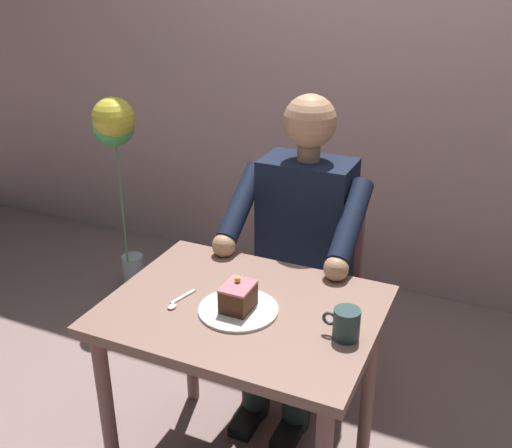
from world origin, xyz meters
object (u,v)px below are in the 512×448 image
(chair, at_px, (311,270))
(cake_slice, at_px, (239,297))
(seated_person, at_px, (299,252))
(dessert_spoon, at_px, (177,302))
(dining_table, at_px, (243,333))
(coffee_cup, at_px, (346,323))
(balloon_display, at_px, (117,146))

(chair, bearing_deg, cake_slice, 90.31)
(seated_person, bearing_deg, dessert_spoon, 71.12)
(dining_table, xyz_separation_m, coffee_cup, (-0.35, 0.03, 0.16))
(dining_table, distance_m, chair, 0.70)
(dessert_spoon, bearing_deg, cake_slice, -169.12)
(dining_table, xyz_separation_m, seated_person, (0.00, -0.52, 0.06))
(cake_slice, height_order, coffee_cup, cake_slice)
(balloon_display, bearing_deg, chair, 171.01)
(dining_table, distance_m, cake_slice, 0.16)
(seated_person, xyz_separation_m, dessert_spoon, (0.20, 0.59, 0.05))
(chair, distance_m, cake_slice, 0.77)
(chair, xyz_separation_m, cake_slice, (-0.00, 0.72, 0.27))
(seated_person, height_order, cake_slice, seated_person)
(chair, relative_size, cake_slice, 8.08)
(chair, height_order, coffee_cup, chair)
(dessert_spoon, distance_m, balloon_display, 1.32)
(seated_person, distance_m, balloon_display, 1.19)
(dining_table, height_order, cake_slice, cake_slice)
(dining_table, height_order, balloon_display, balloon_display)
(seated_person, bearing_deg, balloon_display, -17.22)
(chair, height_order, cake_slice, chair)
(cake_slice, bearing_deg, seated_person, -89.59)
(cake_slice, distance_m, balloon_display, 1.44)
(seated_person, bearing_deg, dining_table, 90.00)
(cake_slice, xyz_separation_m, coffee_cup, (-0.35, -0.00, -0.00))
(chair, bearing_deg, balloon_display, -8.99)
(chair, relative_size, dessert_spoon, 6.39)
(dining_table, xyz_separation_m, cake_slice, (-0.00, 0.03, 0.16))
(seated_person, relative_size, dessert_spoon, 9.05)
(dining_table, bearing_deg, seated_person, -90.00)
(balloon_display, bearing_deg, coffee_cup, 148.58)
(dessert_spoon, xyz_separation_m, balloon_display, (0.92, -0.94, 0.16))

